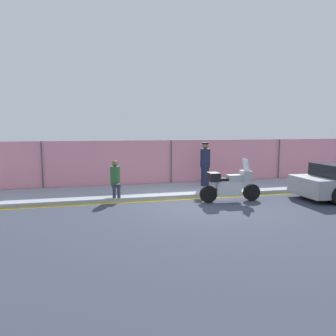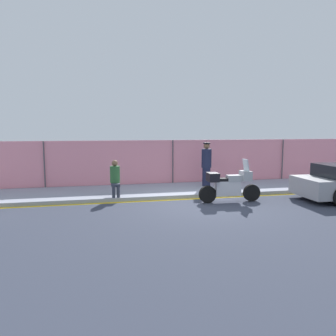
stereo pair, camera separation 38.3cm
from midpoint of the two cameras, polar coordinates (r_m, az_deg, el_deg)
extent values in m
plane|color=#333847|center=(11.17, 6.51, -6.51)|extent=(120.00, 120.00, 0.00)
cube|color=#8E93A3|center=(13.53, 3.02, -3.81)|extent=(40.70, 2.82, 0.14)
cube|color=gold|center=(12.13, 4.91, -5.40)|extent=(40.70, 0.18, 0.01)
cube|color=pink|center=(14.83, 1.50, 0.90)|extent=(38.67, 0.08, 2.07)
cylinder|color=#4C4C51|center=(14.43, -20.02, 0.32)|extent=(0.05, 0.05, 2.07)
cylinder|color=#4C4C51|center=(14.73, 1.60, 0.86)|extent=(0.05, 0.05, 2.07)
cylinder|color=#4C4C51|center=(16.91, 19.92, 1.23)|extent=(0.05, 0.05, 2.07)
cylinder|color=black|center=(12.10, 15.23, -4.19)|extent=(0.61, 0.17, 0.61)
cylinder|color=black|center=(11.51, 7.85, -4.58)|extent=(0.61, 0.17, 0.61)
cube|color=silver|center=(11.72, 11.29, -3.46)|extent=(0.91, 0.32, 0.52)
cube|color=#999EA3|center=(11.75, 12.36, -1.75)|extent=(0.53, 0.33, 0.22)
cube|color=black|center=(11.63, 10.87, -1.99)|extent=(0.61, 0.31, 0.10)
cube|color=#999EA3|center=(11.90, 14.26, -1.30)|extent=(0.34, 0.49, 0.34)
cube|color=silver|center=(11.85, 14.31, 0.52)|extent=(0.12, 0.42, 0.42)
cube|color=black|center=(11.47, 8.75, -1.57)|extent=(0.38, 0.52, 0.30)
cylinder|color=#191E38|center=(14.09, 7.45, -1.52)|extent=(0.34, 0.34, 0.79)
cylinder|color=#191E38|center=(13.99, 7.50, 1.69)|extent=(0.42, 0.42, 0.79)
sphere|color=brown|center=(13.96, 7.53, 3.84)|extent=(0.26, 0.26, 0.26)
cylinder|color=black|center=(13.95, 7.54, 4.30)|extent=(0.30, 0.30, 0.06)
cylinder|color=#2D3342|center=(11.74, -8.53, -4.12)|extent=(0.11, 0.11, 0.43)
cylinder|color=#2D3342|center=(11.75, -7.74, -4.10)|extent=(0.11, 0.11, 0.43)
cube|color=#2D3342|center=(11.92, -8.23, -2.91)|extent=(0.31, 0.43, 0.10)
cylinder|color=#2D6033|center=(12.08, -8.33, -1.10)|extent=(0.36, 0.36, 0.60)
sphere|color=brown|center=(12.03, -8.36, 0.85)|extent=(0.22, 0.22, 0.22)
cylinder|color=black|center=(13.76, 24.18, -3.11)|extent=(0.68, 0.24, 0.67)
camera|label=1|loc=(0.19, -89.11, 0.11)|focal=35.00mm
camera|label=2|loc=(0.19, 90.89, -0.11)|focal=35.00mm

